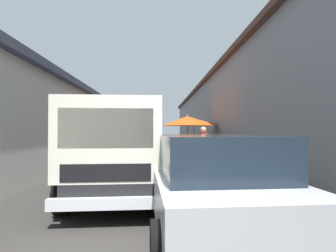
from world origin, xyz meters
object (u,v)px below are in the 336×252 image
Objects in this scene: hatchback_car at (211,181)px; vendor_by_crates at (143,139)px; vendor_in_shade at (203,145)px; fruit_stall_near_right at (193,126)px; fruit_stall_near_left at (188,125)px; fruit_stall_far_left at (131,129)px; delivery_truck at (116,153)px.

hatchback_car is 16.13m from vendor_by_crates.
vendor_in_shade is (6.12, -0.93, 0.23)m from hatchback_car.
vendor_by_crates is (4.24, 3.16, -0.89)m from fruit_stall_near_right.
fruit_stall_near_left is 2.63m from vendor_in_shade.
fruit_stall_near_right is at bearing -11.88° from fruit_stall_near_left.
fruit_stall_near_left is at bearing 168.12° from fruit_stall_near_right.
fruit_stall_near_left is 1.50× the size of vendor_in_shade.
fruit_stall_far_left is (0.55, 3.75, -0.16)m from fruit_stall_near_right.
vendor_by_crates is (16.02, 1.88, 0.16)m from hatchback_car.
fruit_stall_near_right is 3.26m from fruit_stall_near_left.
fruit_stall_near_right reaches higher than delivery_truck.
fruit_stall_far_left is at bearing 170.98° from vendor_by_crates.
fruit_stall_near_left is at bearing -18.10° from delivery_truck.
fruit_stall_near_right reaches higher than hatchback_car.
fruit_stall_near_left is 7.88m from vendor_by_crates.
fruit_stall_near_right is 0.67× the size of hatchback_car.
vendor_in_shade is (-6.22, -3.39, -0.67)m from fruit_stall_far_left.
fruit_stall_near_right is 1.71× the size of vendor_by_crates.
fruit_stall_near_left is 8.68m from hatchback_car.
hatchback_car is at bearing -168.71° from fruit_stall_far_left.
fruit_stall_far_left reaches higher than vendor_by_crates.
delivery_truck is at bearing 47.12° from hatchback_car.
vendor_by_crates reaches higher than hatchback_car.
vendor_in_shade reaches higher than vendor_by_crates.
delivery_truck is 14.46m from vendor_by_crates.
hatchback_car is (-11.78, 1.28, -1.05)m from fruit_stall_near_right.
delivery_truck is at bearing 163.80° from fruit_stall_near_right.
vendor_by_crates is 0.94× the size of vendor_in_shade.
fruit_stall_near_right is at bearing -143.33° from vendor_by_crates.
fruit_stall_far_left is 1.06× the size of fruit_stall_near_left.
fruit_stall_near_left reaches higher than fruit_stall_far_left.
hatchback_car is (-12.33, -2.46, -0.90)m from fruit_stall_far_left.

